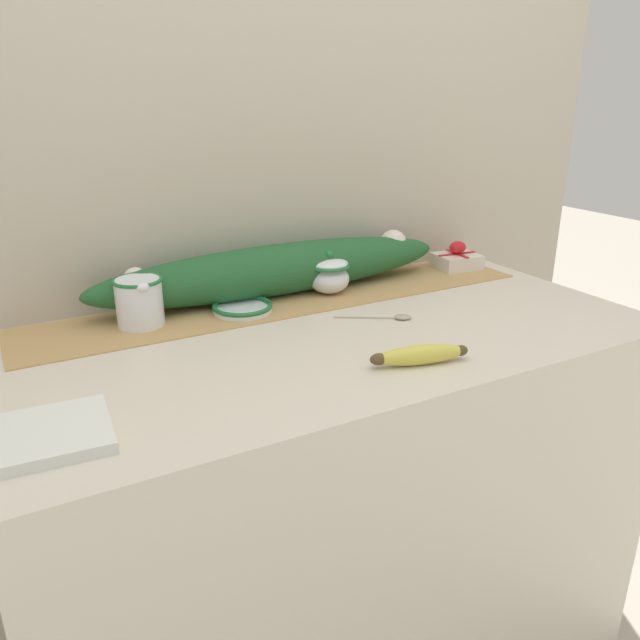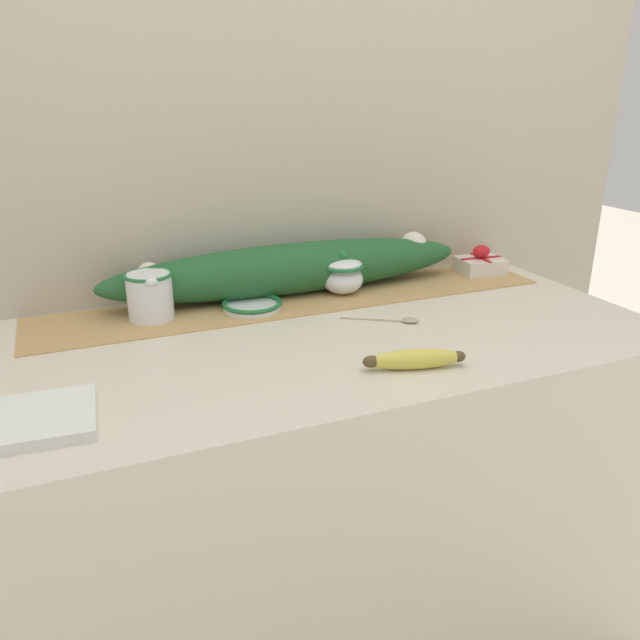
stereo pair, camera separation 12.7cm
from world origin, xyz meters
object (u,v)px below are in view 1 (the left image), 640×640
object	(u,v)px
cream_pitcher	(139,300)
gift_box	(457,259)
banana	(420,355)
small_dish	(243,308)
sugar_bowl	(329,274)
spoon	(397,317)
napkin_stack	(53,434)

from	to	relation	value
cream_pitcher	gift_box	distance (m)	0.92
cream_pitcher	banana	world-z (taller)	cream_pitcher
small_dish	banana	bearing A→B (deg)	-66.79
sugar_bowl	small_dish	size ratio (longest dim) A/B	0.78
sugar_bowl	spoon	world-z (taller)	sugar_bowl
banana	napkin_stack	xyz separation A→B (m)	(-0.65, 0.05, -0.01)
sugar_bowl	banana	size ratio (longest dim) A/B	0.56
spoon	gift_box	bearing A→B (deg)	65.25
cream_pitcher	napkin_stack	size ratio (longest dim) A/B	0.76
banana	napkin_stack	size ratio (longest dim) A/B	1.18
cream_pitcher	small_dish	xyz separation A→B (m)	(0.23, -0.03, -0.05)
cream_pitcher	gift_box	xyz separation A→B (m)	(0.92, 0.02, -0.03)
banana	spoon	size ratio (longest dim) A/B	1.24
sugar_bowl	gift_box	world-z (taller)	sugar_bowl
spoon	napkin_stack	bearing A→B (deg)	-135.05
napkin_stack	spoon	bearing A→B (deg)	13.07
cream_pitcher	napkin_stack	world-z (taller)	cream_pitcher
cream_pitcher	banana	size ratio (longest dim) A/B	0.64
sugar_bowl	napkin_stack	world-z (taller)	sugar_bowl
small_dish	gift_box	xyz separation A→B (m)	(0.69, 0.05, 0.02)
gift_box	napkin_stack	bearing A→B (deg)	-159.24
sugar_bowl	banana	world-z (taller)	sugar_bowl
cream_pitcher	gift_box	bearing A→B (deg)	1.38
sugar_bowl	gift_box	size ratio (longest dim) A/B	0.84
napkin_stack	gift_box	size ratio (longest dim) A/B	1.27
small_dish	gift_box	size ratio (longest dim) A/B	1.08
spoon	napkin_stack	xyz separation A→B (m)	(-0.75, -0.17, 0.01)
small_dish	napkin_stack	bearing A→B (deg)	-140.28
spoon	small_dish	bearing A→B (deg)	176.32
spoon	sugar_bowl	bearing A→B (deg)	132.33
sugar_bowl	gift_box	distance (m)	0.44
cream_pitcher	napkin_stack	distance (m)	0.48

